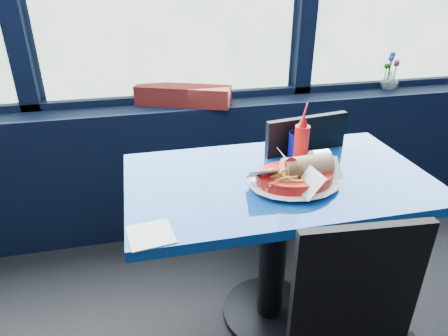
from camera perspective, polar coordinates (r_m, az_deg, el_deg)
window_sill at (r=2.46m, az=-6.28°, el=0.13°), size 5.00×0.26×0.80m
near_table at (r=1.70m, az=7.39°, el=-6.66°), size 1.20×0.70×0.75m
chair_near_back at (r=2.04m, az=10.08°, el=-2.01°), size 0.47×0.47×0.91m
planter_box at (r=2.28m, az=-5.88°, el=10.29°), size 0.54×0.33×0.11m
flower_vase at (r=2.77m, az=22.62°, el=11.70°), size 0.12×0.12×0.23m
food_basket at (r=1.53m, az=10.27°, el=-1.09°), size 0.39×0.39×0.11m
ketchup_bottle at (r=1.68m, az=10.99°, el=3.61°), size 0.06×0.06×0.23m
soda_cup at (r=1.73m, az=10.41°, el=3.15°), size 0.08×0.08×0.26m
napkin at (r=1.28m, az=-10.43°, el=-9.35°), size 0.15×0.15×0.00m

